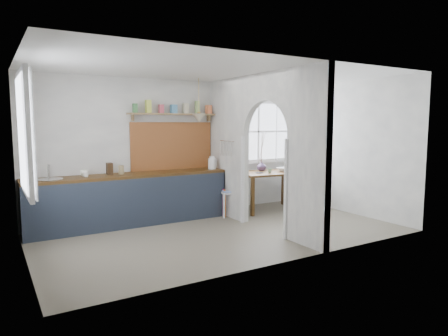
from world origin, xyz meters
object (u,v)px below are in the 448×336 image
chair_right (304,183)px  dining_table (269,191)px  kettle (212,163)px  vase (262,166)px  chair_left (232,190)px

chair_right → dining_table: bearing=104.9°
kettle → vase: (1.21, 0.03, -0.13)m
chair_right → vase: 1.03m
dining_table → kettle: size_ratio=5.14×
kettle → vase: bearing=11.5°
vase → chair_left: bearing=-162.0°
dining_table → chair_left: bearing=-170.5°
kettle → chair_left: bearing=-31.1°
chair_left → vase: size_ratio=4.76×
dining_table → chair_right: chair_right is taller
chair_right → chair_left: bearing=108.6°
dining_table → vase: 0.56m
chair_left → dining_table: bearing=112.3°
chair_left → chair_right: size_ratio=0.99×
chair_right → vase: (-0.90, 0.33, 0.39)m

